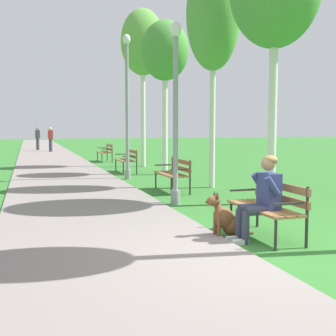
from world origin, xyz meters
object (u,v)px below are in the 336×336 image
(lamp_post_mid, at_px, (127,105))
(lamp_post_near, at_px, (176,111))
(park_bench_mid, at_px, (174,172))
(birch_tree_fourth, at_px, (165,52))
(person_seated_on_near_bench, at_px, (262,195))
(pedestrian_further_distant, at_px, (38,139))
(birch_tree_third, at_px, (213,16))
(park_bench_far, at_px, (127,158))
(pedestrian_distant, at_px, (50,139))
(park_bench_furthest, at_px, (106,151))
(dog_brown, at_px, (227,220))
(birch_tree_fifth, at_px, (143,43))
(park_bench_near, at_px, (269,204))

(lamp_post_mid, bearing_deg, lamp_post_near, -90.18)
(park_bench_mid, bearing_deg, birch_tree_fourth, 76.33)
(person_seated_on_near_bench, bearing_deg, pedestrian_further_distant, 95.40)
(lamp_post_near, height_order, pedestrian_further_distant, lamp_post_near)
(birch_tree_third, distance_m, birch_tree_fourth, 3.65)
(park_bench_far, relative_size, birch_tree_fourth, 0.28)
(birch_tree_fourth, bearing_deg, pedestrian_distant, 101.46)
(park_bench_mid, distance_m, park_bench_furthest, 10.47)
(dog_brown, distance_m, birch_tree_third, 7.05)
(birch_tree_fourth, relative_size, birch_tree_fifth, 0.82)
(lamp_post_mid, xyz_separation_m, birch_tree_fifth, (1.59, 4.27, 2.73))
(pedestrian_further_distant, bearing_deg, pedestrian_distant, -72.69)
(birch_tree_third, bearing_deg, dog_brown, -110.48)
(park_bench_near, distance_m, park_bench_far, 10.11)
(park_bench_mid, height_order, pedestrian_distant, pedestrian_distant)
(person_seated_on_near_bench, xyz_separation_m, birch_tree_fifth, (1.38, 12.47, 4.38))
(pedestrian_further_distant, bearing_deg, park_bench_mid, -82.42)
(park_bench_near, bearing_deg, lamp_post_mid, 92.99)
(lamp_post_near, bearing_deg, birch_tree_third, 51.45)
(park_bench_furthest, relative_size, person_seated_on_near_bench, 1.20)
(lamp_post_near, relative_size, birch_tree_third, 0.63)
(lamp_post_mid, height_order, birch_tree_fourth, birch_tree_fourth)
(dog_brown, xyz_separation_m, pedestrian_distant, (-1.43, 24.28, 0.58))
(dog_brown, relative_size, birch_tree_fifth, 0.13)
(park_bench_mid, xyz_separation_m, pedestrian_distant, (-2.16, 19.47, 0.33))
(park_bench_near, bearing_deg, park_bench_furthest, 89.55)
(park_bench_far, height_order, dog_brown, park_bench_far)
(birch_tree_third, bearing_deg, pedestrian_distant, 100.02)
(park_bench_mid, relative_size, lamp_post_near, 0.39)
(person_seated_on_near_bench, relative_size, lamp_post_mid, 0.28)
(park_bench_near, relative_size, birch_tree_fourth, 0.28)
(park_bench_mid, bearing_deg, park_bench_near, -91.66)
(park_bench_mid, height_order, lamp_post_near, lamp_post_near)
(birch_tree_third, height_order, birch_tree_fifth, birch_tree_fifth)
(lamp_post_mid, distance_m, birch_tree_fifth, 5.31)
(lamp_post_near, bearing_deg, park_bench_near, -82.18)
(lamp_post_near, xyz_separation_m, pedestrian_further_distant, (-2.33, 23.77, -1.15))
(pedestrian_distant, bearing_deg, lamp_post_mid, -84.48)
(park_bench_near, height_order, park_bench_mid, same)
(lamp_post_mid, bearing_deg, park_bench_near, -87.01)
(dog_brown, height_order, pedestrian_distant, pedestrian_distant)
(park_bench_far, height_order, park_bench_furthest, same)
(birch_tree_fifth, bearing_deg, park_bench_mid, -98.02)
(birch_tree_fourth, height_order, pedestrian_further_distant, birch_tree_fourth)
(park_bench_near, distance_m, birch_tree_third, 6.92)
(lamp_post_near, distance_m, birch_tree_fifth, 9.79)
(birch_tree_third, bearing_deg, park_bench_far, 105.99)
(park_bench_near, distance_m, lamp_post_near, 3.52)
(lamp_post_mid, bearing_deg, park_bench_mid, -79.41)
(park_bench_furthest, distance_m, birch_tree_fourth, 7.50)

